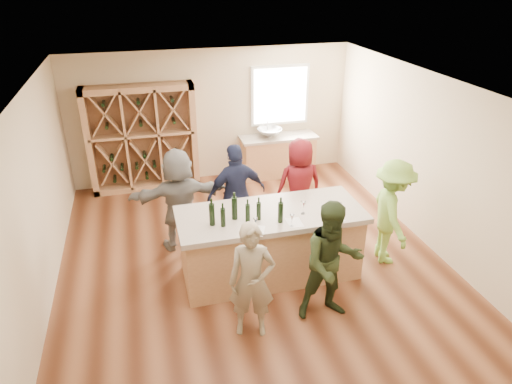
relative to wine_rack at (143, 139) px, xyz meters
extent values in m
cube|color=brown|center=(1.50, -3.27, -1.15)|extent=(6.00, 7.00, 0.10)
cube|color=white|center=(1.50, -3.27, 1.75)|extent=(6.00, 7.00, 0.10)
cube|color=beige|center=(1.50, 0.28, 0.30)|extent=(6.00, 0.10, 2.80)
cube|color=beige|center=(1.50, -6.82, 0.30)|extent=(6.00, 0.10, 2.80)
cube|color=beige|center=(-1.55, -3.27, 0.30)|extent=(0.10, 7.00, 2.80)
cube|color=beige|center=(4.55, -3.27, 0.30)|extent=(0.10, 7.00, 2.80)
cube|color=white|center=(3.00, 0.20, 0.65)|extent=(1.30, 0.06, 1.30)
cube|color=white|center=(3.00, 0.17, 0.65)|extent=(1.18, 0.01, 1.18)
cube|color=tan|center=(0.00, 0.00, 0.00)|extent=(2.20, 0.45, 2.20)
cube|color=tan|center=(2.90, -0.07, -0.67)|extent=(1.60, 0.58, 0.86)
cube|color=#A59787|center=(2.90, -0.07, -0.21)|extent=(1.70, 0.62, 0.06)
imported|color=silver|center=(2.70, -0.07, -0.09)|extent=(0.54, 0.54, 0.19)
cylinder|color=silver|center=(2.70, 0.11, -0.03)|extent=(0.02, 0.02, 0.30)
cube|color=tan|center=(1.68, -3.62, -0.60)|extent=(2.60, 1.00, 1.00)
cube|color=#A59787|center=(1.68, -3.62, -0.06)|extent=(2.72, 1.12, 0.08)
cylinder|color=black|center=(0.80, -3.76, 0.14)|extent=(0.10, 0.10, 0.32)
cylinder|color=black|center=(0.94, -3.83, 0.12)|extent=(0.07, 0.07, 0.27)
cylinder|color=black|center=(1.13, -3.68, 0.15)|extent=(0.09, 0.09, 0.33)
cylinder|color=black|center=(1.29, -3.80, 0.11)|extent=(0.08, 0.08, 0.27)
cylinder|color=black|center=(1.45, -3.78, 0.11)|extent=(0.08, 0.08, 0.26)
cone|color=white|center=(1.33, -4.05, 0.07)|extent=(0.09, 0.09, 0.18)
cone|color=white|center=(1.84, -4.08, 0.07)|extent=(0.09, 0.09, 0.18)
cone|color=white|center=(2.37, -4.05, 0.07)|extent=(0.09, 0.09, 0.18)
cone|color=white|center=(2.11, -3.78, 0.08)|extent=(0.09, 0.09, 0.20)
cone|color=white|center=(2.61, -3.91, 0.06)|extent=(0.07, 0.07, 0.16)
cube|color=white|center=(1.35, -4.07, -0.02)|extent=(0.29, 0.33, 0.00)
cube|color=white|center=(1.91, -4.00, -0.02)|extent=(0.21, 0.28, 0.00)
cube|color=white|center=(2.52, -4.00, -0.02)|extent=(0.20, 0.27, 0.00)
imported|color=gray|center=(1.10, -4.75, -0.31)|extent=(0.67, 0.55, 1.59)
imported|color=#263319|center=(2.19, -4.71, -0.25)|extent=(0.86, 0.51, 1.70)
imported|color=#8CC64C|center=(3.60, -3.72, -0.24)|extent=(0.72, 1.19, 1.71)
imported|color=#191E38|center=(1.41, -2.52, -0.23)|extent=(1.09, 0.68, 1.74)
imported|color=#590F14|center=(2.55, -2.43, -0.25)|extent=(0.84, 0.55, 1.70)
imported|color=slate|center=(0.47, -2.49, -0.23)|extent=(1.63, 0.62, 1.74)
cylinder|color=black|center=(1.73, -3.92, 0.13)|extent=(0.07, 0.07, 0.30)
camera|label=1|loc=(0.00, -9.15, 3.18)|focal=32.00mm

